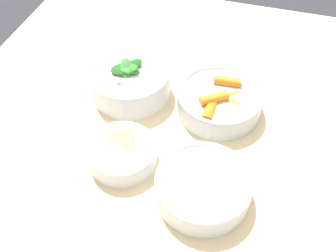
% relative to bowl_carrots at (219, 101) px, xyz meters
% --- Properties ---
extents(dining_table, '(1.09, 1.02, 0.74)m').
position_rel_bowl_carrots_xyz_m(dining_table, '(0.10, -0.07, -0.14)').
color(dining_table, beige).
rests_on(dining_table, ground_plane).
extents(bowl_carrots, '(0.18, 0.18, 0.06)m').
position_rel_bowl_carrots_xyz_m(bowl_carrots, '(0.00, 0.00, 0.00)').
color(bowl_carrots, silver).
rests_on(bowl_carrots, dining_table).
extents(bowl_greens, '(0.17, 0.17, 0.09)m').
position_rel_bowl_carrots_xyz_m(bowl_greens, '(0.00, -0.20, 0.01)').
color(bowl_greens, silver).
rests_on(bowl_greens, dining_table).
extents(bowl_beans_hotdog, '(0.17, 0.17, 0.05)m').
position_rel_bowl_carrots_xyz_m(bowl_beans_hotdog, '(0.21, 0.01, -0.00)').
color(bowl_beans_hotdog, silver).
rests_on(bowl_beans_hotdog, dining_table).
extents(bowl_cookies, '(0.13, 0.13, 0.05)m').
position_rel_bowl_carrots_xyz_m(bowl_cookies, '(0.18, -0.15, -0.01)').
color(bowl_cookies, silver).
rests_on(bowl_cookies, dining_table).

